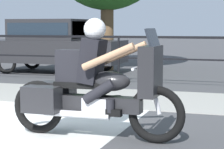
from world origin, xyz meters
name	(u,v)px	position (x,y,z in m)	size (l,w,h in m)	color
ground_plane	(3,133)	(0.00, 0.00, 0.00)	(120.00, 120.00, 0.00)	#424244
sidewalk_band	(91,96)	(0.00, 3.40, 0.01)	(44.00, 2.40, 0.01)	#99968E
fence_railing	(119,46)	(0.00, 5.35, 0.98)	(36.00, 0.05, 1.25)	black
motorcycle	(94,86)	(1.31, 0.14, 0.70)	(2.41, 0.76, 1.59)	black
parked_car	(53,43)	(-2.88, 7.50, 0.96)	(4.30, 1.77, 1.71)	#232326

